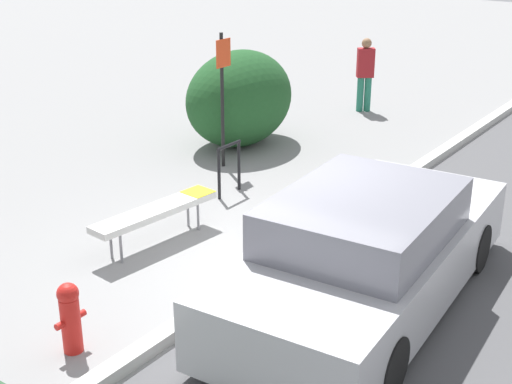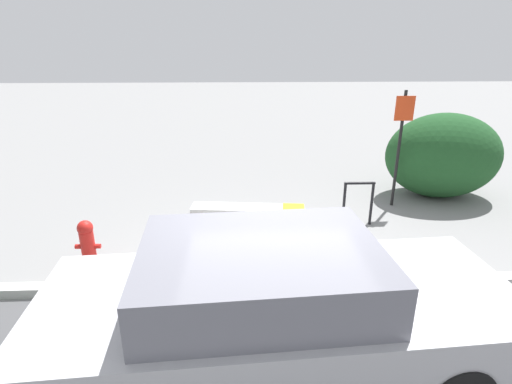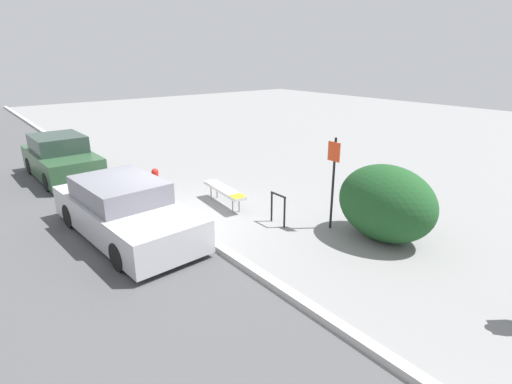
% 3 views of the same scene
% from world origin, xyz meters
% --- Properties ---
extents(ground_plane, '(60.00, 60.00, 0.00)m').
position_xyz_m(ground_plane, '(0.00, 0.00, 0.00)').
color(ground_plane, gray).
extents(curb, '(60.00, 0.20, 0.13)m').
position_xyz_m(curb, '(0.00, 0.00, 0.07)').
color(curb, '#B7B7B2').
rests_on(curb, ground_plane).
extents(bench, '(1.94, 0.56, 0.52)m').
position_xyz_m(bench, '(-0.34, 1.67, 0.46)').
color(bench, gray).
rests_on(bench, ground_plane).
extents(bike_rack, '(0.55, 0.05, 0.83)m').
position_xyz_m(bike_rack, '(1.63, 1.98, 0.50)').
color(bike_rack, black).
rests_on(bike_rack, ground_plane).
extents(sign_post, '(0.36, 0.08, 2.30)m').
position_xyz_m(sign_post, '(2.62, 2.87, 1.38)').
color(sign_post, black).
rests_on(sign_post, ground_plane).
extents(fire_hydrant, '(0.36, 0.22, 0.77)m').
position_xyz_m(fire_hydrant, '(-2.69, 0.64, 0.41)').
color(fire_hydrant, red).
rests_on(fire_hydrant, ground_plane).
extents(shrub_hedge, '(2.39, 1.69, 1.78)m').
position_xyz_m(shrub_hedge, '(3.79, 3.39, 0.89)').
color(shrub_hedge, '#1E4C23').
rests_on(shrub_hedge, ground_plane).
extents(parked_car_near, '(4.75, 2.13, 1.37)m').
position_xyz_m(parked_car_near, '(-0.14, -1.31, 0.63)').
color(parked_car_near, black).
rests_on(parked_car_near, ground_plane).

